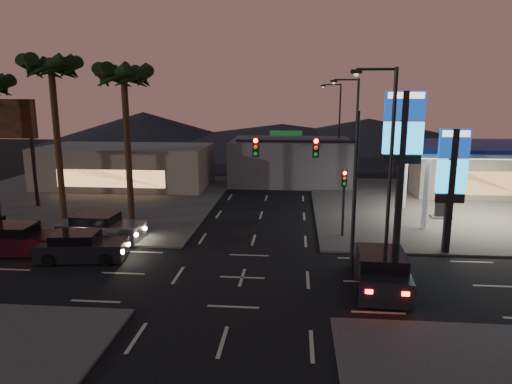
# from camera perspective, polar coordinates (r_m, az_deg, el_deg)

# --- Properties ---
(ground) EXTENTS (140.00, 140.00, 0.00)m
(ground) POSITION_cam_1_polar(r_m,az_deg,el_deg) (22.70, -1.74, -10.64)
(ground) COLOR black
(ground) RESTS_ON ground
(corner_lot_ne) EXTENTS (24.00, 24.00, 0.12)m
(corner_lot_ne) POSITION_cam_1_polar(r_m,az_deg,el_deg) (40.15, 24.53, -1.65)
(corner_lot_ne) COLOR #47443F
(corner_lot_ne) RESTS_ON ground
(corner_lot_nw) EXTENTS (24.00, 24.00, 0.12)m
(corner_lot_nw) POSITION_cam_1_polar(r_m,az_deg,el_deg) (42.11, -21.18, -0.79)
(corner_lot_nw) COLOR #47443F
(corner_lot_nw) RESTS_ON ground
(gas_station) EXTENTS (12.20, 8.20, 5.47)m
(gas_station) POSITION_cam_1_polar(r_m,az_deg,el_deg) (35.67, 27.32, 4.73)
(gas_station) COLOR silver
(gas_station) RESTS_ON ground
(convenience_store) EXTENTS (10.00, 6.00, 4.00)m
(convenience_store) POSITION_cam_1_polar(r_m,az_deg,el_deg) (45.10, 25.07, 2.19)
(convenience_store) COLOR #726B5B
(convenience_store) RESTS_ON ground
(pylon_sign_tall) EXTENTS (2.20, 0.35, 9.00)m
(pylon_sign_tall) POSITION_cam_1_polar(r_m,az_deg,el_deg) (27.10, 17.89, 6.43)
(pylon_sign_tall) COLOR black
(pylon_sign_tall) RESTS_ON ground
(pylon_sign_short) EXTENTS (1.60, 0.35, 7.00)m
(pylon_sign_short) POSITION_cam_1_polar(r_m,az_deg,el_deg) (27.01, 23.30, 2.30)
(pylon_sign_short) COLOR black
(pylon_sign_short) RESTS_ON ground
(traffic_signal_mast) EXTENTS (6.10, 0.39, 8.00)m
(traffic_signal_mast) POSITION_cam_1_polar(r_m,az_deg,el_deg) (23.11, 8.07, 3.13)
(traffic_signal_mast) COLOR black
(traffic_signal_mast) RESTS_ON ground
(pedestal_signal) EXTENTS (0.32, 0.39, 4.30)m
(pedestal_signal) POSITION_cam_1_polar(r_m,az_deg,el_deg) (28.55, 10.93, -0.01)
(pedestal_signal) COLOR black
(pedestal_signal) RESTS_ON ground
(streetlight_near) EXTENTS (2.14, 0.25, 10.00)m
(streetlight_near) POSITION_cam_1_polar(r_m,az_deg,el_deg) (22.44, 16.02, 3.79)
(streetlight_near) COLOR black
(streetlight_near) RESTS_ON ground
(streetlight_mid) EXTENTS (2.14, 0.25, 10.00)m
(streetlight_mid) POSITION_cam_1_polar(r_m,az_deg,el_deg) (35.21, 12.08, 6.75)
(streetlight_mid) COLOR black
(streetlight_mid) RESTS_ON ground
(streetlight_far) EXTENTS (2.14, 0.25, 10.00)m
(streetlight_far) POSITION_cam_1_polar(r_m,az_deg,el_deg) (49.10, 10.13, 8.19)
(streetlight_far) COLOR black
(streetlight_far) RESTS_ON ground
(palm_a) EXTENTS (4.41, 4.41, 10.86)m
(palm_a) POSITION_cam_1_polar(r_m,az_deg,el_deg) (32.45, -16.16, 12.70)
(palm_a) COLOR black
(palm_a) RESTS_ON ground
(palm_b) EXTENTS (4.41, 4.41, 11.46)m
(palm_b) POSITION_cam_1_polar(r_m,az_deg,el_deg) (34.56, -24.17, 12.97)
(palm_b) COLOR black
(palm_b) RESTS_ON ground
(billboard) EXTENTS (6.00, 0.30, 8.50)m
(billboard) POSITION_cam_1_polar(r_m,az_deg,el_deg) (40.98, -29.38, 7.05)
(billboard) COLOR black
(billboard) RESTS_ON ground
(building_far_west) EXTENTS (16.00, 8.00, 4.00)m
(building_far_west) POSITION_cam_1_polar(r_m,az_deg,el_deg) (46.39, -15.90, 3.09)
(building_far_west) COLOR #726B5B
(building_far_west) RESTS_ON ground
(building_far_mid) EXTENTS (12.00, 9.00, 4.40)m
(building_far_mid) POSITION_cam_1_polar(r_m,az_deg,el_deg) (47.28, 4.38, 3.91)
(building_far_mid) COLOR #4C4C51
(building_far_mid) RESTS_ON ground
(hill_left) EXTENTS (40.00, 40.00, 6.00)m
(hill_left) POSITION_cam_1_polar(r_m,az_deg,el_deg) (85.57, -13.86, 7.68)
(hill_left) COLOR black
(hill_left) RESTS_ON ground
(hill_right) EXTENTS (50.00, 50.00, 5.00)m
(hill_right) POSITION_cam_1_polar(r_m,az_deg,el_deg) (82.02, 13.89, 7.16)
(hill_right) COLOR black
(hill_right) RESTS_ON ground
(hill_center) EXTENTS (60.00, 60.00, 4.00)m
(hill_center) POSITION_cam_1_polar(r_m,az_deg,el_deg) (81.14, 3.27, 7.08)
(hill_center) COLOR black
(hill_center) RESTS_ON ground
(car_lane_a_front) EXTENTS (4.90, 2.47, 1.55)m
(car_lane_a_front) POSITION_cam_1_polar(r_m,az_deg,el_deg) (26.49, -21.04, -6.47)
(car_lane_a_front) COLOR black
(car_lane_a_front) RESTS_ON ground
(car_lane_a_mid) EXTENTS (5.20, 2.39, 1.66)m
(car_lane_a_mid) POSITION_cam_1_polar(r_m,az_deg,el_deg) (29.10, -27.76, -5.34)
(car_lane_a_mid) COLOR black
(car_lane_a_mid) RESTS_ON ground
(car_lane_b_front) EXTENTS (5.22, 2.39, 1.67)m
(car_lane_b_front) POSITION_cam_1_polar(r_m,az_deg,el_deg) (29.55, -18.87, -4.33)
(car_lane_b_front) COLOR #5F5F62
(car_lane_b_front) RESTS_ON ground
(suv_station) EXTENTS (2.61, 5.48, 1.78)m
(suv_station) POSITION_cam_1_polar(r_m,az_deg,el_deg) (22.13, 15.25, -9.37)
(suv_station) COLOR black
(suv_station) RESTS_ON ground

